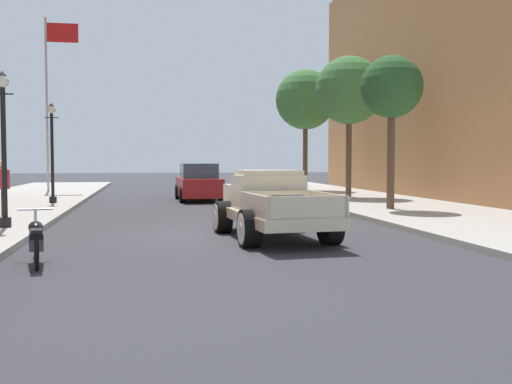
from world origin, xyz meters
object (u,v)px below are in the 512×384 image
(street_lamp_far, at_px, (52,145))
(car_background_red, at_px, (199,183))
(flagpole, at_px, (51,85))
(street_tree_third, at_px, (305,100))
(street_tree_second, at_px, (349,91))
(hotrod_truck_cream, at_px, (269,205))
(pedestrian_sidewalk_left, at_px, (0,186))
(street_tree_nearest, at_px, (392,88))
(street_lamp_near, at_px, (4,137))
(motorcycle_parked, at_px, (36,239))

(street_lamp_far, bearing_deg, car_background_red, 23.55)
(flagpole, distance_m, street_tree_third, 13.60)
(street_tree_second, relative_size, street_tree_third, 0.96)
(hotrod_truck_cream, height_order, pedestrian_sidewalk_left, pedestrian_sidewalk_left)
(street_tree_nearest, distance_m, street_tree_second, 6.80)
(hotrod_truck_cream, xyz_separation_m, street_tree_third, (5.77, 18.71, 4.33))
(pedestrian_sidewalk_left, xyz_separation_m, street_lamp_near, (0.63, -2.38, 1.30))
(street_lamp_near, xyz_separation_m, street_tree_third, (12.07, 16.83, 2.70))
(flagpole, height_order, street_tree_third, flagpole)
(motorcycle_parked, distance_m, street_tree_second, 19.34)
(pedestrian_sidewalk_left, xyz_separation_m, street_lamp_far, (0.52, 6.34, 1.30))
(motorcycle_parked, distance_m, street_lamp_far, 13.78)
(flagpole, bearing_deg, street_lamp_near, -85.39)
(hotrod_truck_cream, distance_m, street_tree_second, 14.45)
(car_background_red, xyz_separation_m, street_tree_second, (6.70, -0.75, 4.14))
(hotrod_truck_cream, height_order, street_tree_third, street_tree_third)
(motorcycle_parked, distance_m, pedestrian_sidewalk_left, 7.55)
(pedestrian_sidewalk_left, height_order, street_tree_second, street_tree_second)
(street_lamp_far, bearing_deg, street_lamp_near, -89.26)
(street_lamp_near, relative_size, street_tree_third, 0.58)
(motorcycle_parked, distance_m, street_lamp_near, 5.41)
(car_background_red, relative_size, flagpole, 0.47)
(street_lamp_far, bearing_deg, street_tree_nearest, -22.67)
(street_tree_second, distance_m, street_tree_third, 6.32)
(hotrod_truck_cream, bearing_deg, street_tree_third, 72.87)
(car_background_red, distance_m, flagpole, 11.08)
(street_lamp_far, distance_m, street_tree_nearest, 12.90)
(street_lamp_near, relative_size, street_tree_nearest, 0.74)
(hotrod_truck_cream, bearing_deg, flagpole, 111.27)
(pedestrian_sidewalk_left, bearing_deg, street_lamp_near, -75.10)
(hotrod_truck_cream, relative_size, street_tree_second, 0.80)
(hotrod_truck_cream, relative_size, street_lamp_near, 1.31)
(flagpole, bearing_deg, hotrod_truck_cream, -68.73)
(car_background_red, bearing_deg, pedestrian_sidewalk_left, -125.62)
(car_background_red, bearing_deg, street_tree_nearest, -51.54)
(hotrod_truck_cream, bearing_deg, street_tree_second, 63.70)
(street_tree_third, bearing_deg, motorcycle_parked, -115.95)
(motorcycle_parked, relative_size, street_tree_nearest, 0.40)
(pedestrian_sidewalk_left, distance_m, street_lamp_far, 6.49)
(motorcycle_parked, xyz_separation_m, flagpole, (-2.99, 22.87, 5.33))
(pedestrian_sidewalk_left, relative_size, street_tree_second, 0.26)
(pedestrian_sidewalk_left, xyz_separation_m, street_tree_third, (12.71, 14.44, 4.00))
(pedestrian_sidewalk_left, distance_m, flagpole, 16.38)
(pedestrian_sidewalk_left, relative_size, street_lamp_near, 0.43)
(street_tree_nearest, bearing_deg, street_lamp_far, 157.33)
(hotrod_truck_cream, relative_size, street_tree_third, 0.76)
(flagpole, bearing_deg, street_tree_nearest, -47.35)
(pedestrian_sidewalk_left, distance_m, street_tree_nearest, 12.78)
(motorcycle_parked, relative_size, street_tree_third, 0.32)
(street_tree_nearest, bearing_deg, street_tree_third, 88.23)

